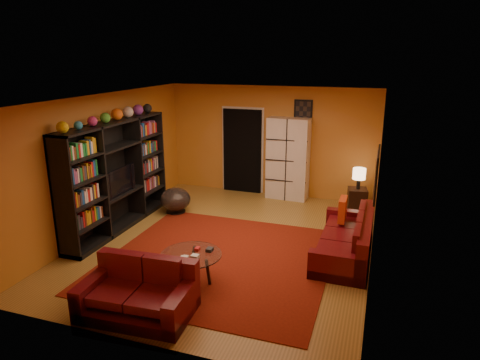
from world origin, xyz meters
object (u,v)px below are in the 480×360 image
(bowl_chair, at_px, (175,200))
(loveseat, at_px, (140,292))
(side_table, at_px, (357,200))
(table_lamp, at_px, (359,174))
(tv, at_px, (117,181))
(coffee_table, at_px, (191,257))
(storage_cabinet, at_px, (288,159))
(entertainment_unit, at_px, (116,176))
(sofa, at_px, (349,240))

(bowl_chair, bearing_deg, loveseat, -70.38)
(side_table, relative_size, table_lamp, 1.10)
(tv, relative_size, coffee_table, 0.98)
(storage_cabinet, bearing_deg, tv, -130.07)
(table_lamp, bearing_deg, entertainment_unit, -150.95)
(table_lamp, bearing_deg, tv, -149.89)
(entertainment_unit, xyz_separation_m, table_lamp, (4.39, 2.44, -0.23))
(coffee_table, height_order, storage_cabinet, storage_cabinet)
(bowl_chair, bearing_deg, tv, -118.65)
(sofa, relative_size, loveseat, 1.42)
(tv, relative_size, side_table, 1.79)
(sofa, distance_m, coffee_table, 2.73)
(bowl_chair, height_order, table_lamp, table_lamp)
(loveseat, distance_m, storage_cabinet, 5.33)
(storage_cabinet, bearing_deg, table_lamp, -9.43)
(coffee_table, relative_size, table_lamp, 2.00)
(table_lamp, bearing_deg, loveseat, -116.89)
(tv, bearing_deg, entertainment_unit, 32.79)
(sofa, height_order, storage_cabinet, storage_cabinet)
(coffee_table, height_order, bowl_chair, bowl_chair)
(sofa, height_order, coffee_table, sofa)
(storage_cabinet, distance_m, side_table, 1.82)
(tv, relative_size, table_lamp, 1.96)
(entertainment_unit, bearing_deg, bowl_chair, 57.69)
(sofa, relative_size, table_lamp, 4.65)
(side_table, bearing_deg, tv, -149.89)
(storage_cabinet, relative_size, table_lamp, 4.19)
(coffee_table, xyz_separation_m, table_lamp, (2.13, 3.95, 0.41))
(entertainment_unit, relative_size, storage_cabinet, 1.57)
(table_lamp, bearing_deg, side_table, 0.00)
(storage_cabinet, distance_m, bowl_chair, 2.77)
(entertainment_unit, relative_size, coffee_table, 3.30)
(tv, height_order, bowl_chair, tv)
(tv, relative_size, sofa, 0.42)
(loveseat, bearing_deg, side_table, -30.19)
(tv, relative_size, bowl_chair, 1.36)
(entertainment_unit, bearing_deg, table_lamp, 29.05)
(bowl_chair, bearing_deg, sofa, -13.88)
(entertainment_unit, bearing_deg, loveseat, -51.51)
(entertainment_unit, xyz_separation_m, tv, (0.05, -0.08, -0.07))
(coffee_table, bearing_deg, side_table, 61.66)
(coffee_table, bearing_deg, storage_cabinet, 83.52)
(sofa, bearing_deg, tv, -176.38)
(loveseat, bearing_deg, storage_cabinet, -12.25)
(bowl_chair, distance_m, side_table, 3.95)
(loveseat, distance_m, side_table, 5.44)
(tv, xyz_separation_m, sofa, (4.36, 0.23, -0.69))
(loveseat, distance_m, coffee_table, 0.97)
(tv, bearing_deg, table_lamp, -59.89)
(entertainment_unit, xyz_separation_m, side_table, (4.39, 2.44, -0.80))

